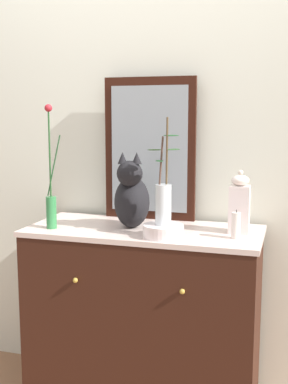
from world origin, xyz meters
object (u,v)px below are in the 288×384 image
object	(u,v)px
vase_slim_green	(51,198)
candle_pillar	(236,226)
bowl_porcelain	(163,231)
cat_sitting	(132,197)
mirror_leaning	(150,149)
sideboard	(144,318)
vase_glass_clear	(163,200)
jar_lidded_porcelain	(240,205)

from	to	relation	value
vase_slim_green	candle_pillar	bearing A→B (deg)	3.54
bowl_porcelain	candle_pillar	bearing A→B (deg)	12.47
cat_sitting	candle_pillar	world-z (taller)	cat_sitting
mirror_leaning	bowl_porcelain	size ratio (longest dim) A/B	4.03
mirror_leaning	candle_pillar	size ratio (longest dim) A/B	5.66
candle_pillar	mirror_leaning	bearing A→B (deg)	148.17
candle_pillar	bowl_porcelain	bearing A→B (deg)	-167.53
sideboard	bowl_porcelain	xyz separation A→B (m)	(0.13, -0.15, 0.49)
vase_glass_clear	jar_lidded_porcelain	size ratio (longest dim) A/B	1.62
sideboard	vase_glass_clear	xyz separation A→B (m)	(0.13, -0.14, 0.64)
mirror_leaning	jar_lidded_porcelain	xyz separation A→B (m)	(0.49, -0.19, -0.24)
cat_sitting	candle_pillar	xyz separation A→B (m)	(0.52, -0.07, -0.09)
jar_lidded_porcelain	cat_sitting	bearing A→B (deg)	-174.89
candle_pillar	vase_slim_green	bearing A→B (deg)	-176.46
cat_sitting	bowl_porcelain	size ratio (longest dim) A/B	2.23
sideboard	cat_sitting	xyz separation A→B (m)	(-0.06, -0.00, 0.62)
sideboard	bowl_porcelain	bearing A→B (deg)	-47.17
mirror_leaning	vase_glass_clear	distance (m)	0.46
sideboard	cat_sitting	size ratio (longest dim) A/B	2.77
vase_slim_green	jar_lidded_porcelain	size ratio (longest dim) A/B	2.01
jar_lidded_porcelain	candle_pillar	bearing A→B (deg)	-90.36
mirror_leaning	jar_lidded_porcelain	size ratio (longest dim) A/B	2.50
cat_sitting	jar_lidded_porcelain	world-z (taller)	cat_sitting
vase_slim_green	bowl_porcelain	xyz separation A→B (m)	(0.57, -0.02, -0.12)
mirror_leaning	vase_glass_clear	xyz separation A→B (m)	(0.17, -0.38, -0.20)
cat_sitting	candle_pillar	size ratio (longest dim) A/B	3.14
sideboard	vase_glass_clear	distance (m)	0.67
bowl_porcelain	vase_slim_green	bearing A→B (deg)	178.41
jar_lidded_porcelain	candle_pillar	size ratio (longest dim) A/B	2.27
bowl_porcelain	cat_sitting	bearing A→B (deg)	143.98
cat_sitting	vase_glass_clear	xyz separation A→B (m)	(0.20, -0.14, 0.02)
vase_glass_clear	candle_pillar	size ratio (longest dim) A/B	3.67
sideboard	mirror_leaning	xyz separation A→B (m)	(-0.04, 0.23, 0.84)
sideboard	jar_lidded_porcelain	distance (m)	0.75
mirror_leaning	jar_lidded_porcelain	distance (m)	0.58
mirror_leaning	vase_slim_green	size ratio (longest dim) A/B	1.24
mirror_leaning	cat_sitting	world-z (taller)	mirror_leaning
sideboard	bowl_porcelain	size ratio (longest dim) A/B	6.18
sideboard	jar_lidded_porcelain	xyz separation A→B (m)	(0.45, 0.04, 0.60)
cat_sitting	vase_slim_green	xyz separation A→B (m)	(-0.37, -0.13, -0.01)
cat_sitting	vase_glass_clear	size ratio (longest dim) A/B	0.86
bowl_porcelain	jar_lidded_porcelain	xyz separation A→B (m)	(0.32, 0.19, 0.10)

